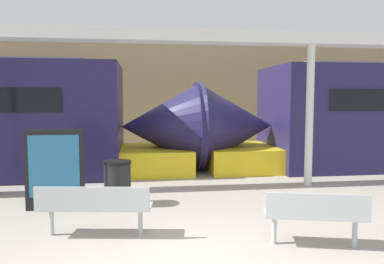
{
  "coord_description": "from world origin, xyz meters",
  "views": [
    {
      "loc": [
        -0.69,
        -4.42,
        2.11
      ],
      "look_at": [
        0.39,
        3.61,
        1.4
      ],
      "focal_mm": 35.0,
      "sensor_mm": 36.0,
      "label": 1
    }
  ],
  "objects_px": {
    "bench_near": "(94,205)",
    "trash_bin": "(118,183)",
    "bench_far": "(316,213)",
    "support_column_near": "(310,116)",
    "poster_board": "(55,169)"
  },
  "relations": [
    {
      "from": "bench_near",
      "to": "trash_bin",
      "type": "distance_m",
      "value": 1.74
    },
    {
      "from": "bench_far",
      "to": "trash_bin",
      "type": "distance_m",
      "value": 3.88
    },
    {
      "from": "bench_far",
      "to": "support_column_near",
      "type": "height_order",
      "value": "support_column_near"
    },
    {
      "from": "bench_near",
      "to": "poster_board",
      "type": "distance_m",
      "value": 1.83
    },
    {
      "from": "poster_board",
      "to": "support_column_near",
      "type": "xyz_separation_m",
      "value": [
        5.7,
        1.34,
        0.92
      ]
    },
    {
      "from": "trash_bin",
      "to": "poster_board",
      "type": "xyz_separation_m",
      "value": [
        -1.16,
        -0.16,
        0.33
      ]
    },
    {
      "from": "bench_far",
      "to": "support_column_near",
      "type": "bearing_deg",
      "value": 81.19
    },
    {
      "from": "bench_far",
      "to": "trash_bin",
      "type": "height_order",
      "value": "trash_bin"
    },
    {
      "from": "bench_near",
      "to": "poster_board",
      "type": "bearing_deg",
      "value": 128.88
    },
    {
      "from": "bench_far",
      "to": "support_column_near",
      "type": "xyz_separation_m",
      "value": [
        1.62,
        3.74,
        1.2
      ]
    },
    {
      "from": "bench_near",
      "to": "bench_far",
      "type": "height_order",
      "value": "same"
    },
    {
      "from": "bench_near",
      "to": "bench_far",
      "type": "xyz_separation_m",
      "value": [
        3.16,
        -0.84,
        -0.01
      ]
    },
    {
      "from": "bench_far",
      "to": "poster_board",
      "type": "relative_size",
      "value": 0.95
    },
    {
      "from": "bench_far",
      "to": "support_column_near",
      "type": "distance_m",
      "value": 4.25
    },
    {
      "from": "trash_bin",
      "to": "poster_board",
      "type": "height_order",
      "value": "poster_board"
    }
  ]
}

